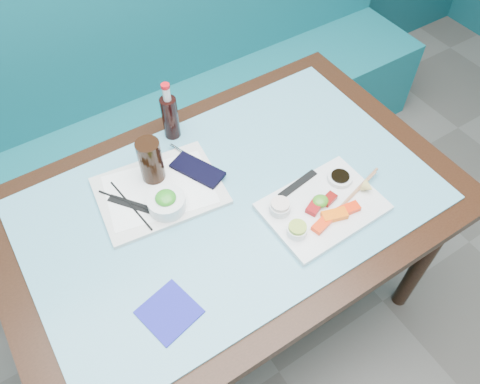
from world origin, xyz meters
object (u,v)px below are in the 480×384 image
sashimi_plate (323,207)px  dining_table (231,217)px  serving_tray (160,191)px  blue_napkin (169,312)px  cola_bottle_body (170,118)px  seaweed_bowl (167,203)px  booth_bench (136,127)px  cola_glass (151,161)px

sashimi_plate → dining_table: bearing=138.8°
serving_tray → blue_napkin: bearing=-106.4°
serving_tray → cola_bottle_body: bearing=59.9°
sashimi_plate → cola_bottle_body: (-0.23, 0.52, 0.07)m
seaweed_bowl → blue_napkin: 0.33m
serving_tray → cola_bottle_body: size_ratio=2.39×
serving_tray → cola_bottle_body: (0.15, 0.20, 0.07)m
booth_bench → cola_bottle_body: booth_bench is taller
booth_bench → serving_tray: size_ratio=8.09×
dining_table → cola_bottle_body: size_ratio=9.01×
serving_tray → seaweed_bowl: size_ratio=3.28×
blue_napkin → sashimi_plate: bearing=4.7°
blue_napkin → dining_table: bearing=34.3°
dining_table → serving_tray: (-0.17, 0.14, 0.10)m
sashimi_plate → serving_tray: 0.50m
cola_bottle_body → cola_glass: bearing=-134.1°
seaweed_bowl → blue_napkin: bearing=-116.9°
cola_bottle_body → blue_napkin: size_ratio=1.18×
booth_bench → cola_bottle_body: (-0.02, -0.50, 0.46)m
serving_tray → cola_bottle_body: cola_bottle_body is taller
dining_table → serving_tray: serving_tray is taller
cola_glass → blue_napkin: size_ratio=1.13×
dining_table → blue_napkin: (-0.33, -0.22, 0.09)m
booth_bench → seaweed_bowl: booth_bench is taller
cola_bottle_body → booth_bench: bearing=87.9°
seaweed_bowl → cola_bottle_body: 0.32m
booth_bench → dining_table: booth_bench is taller
dining_table → cola_bottle_body: 0.38m
dining_table → cola_bottle_body: (-0.02, 0.34, 0.17)m
dining_table → cola_glass: size_ratio=9.36×
dining_table → cola_bottle_body: bearing=93.0°
booth_bench → cola_bottle_body: bearing=-92.1°
seaweed_bowl → serving_tray: bearing=82.4°
seaweed_bowl → cola_glass: cola_glass is taller
cola_glass → blue_napkin: (-0.17, -0.42, -0.09)m
seaweed_bowl → cola_glass: (0.02, 0.13, 0.05)m
seaweed_bowl → cola_glass: bearing=81.3°
dining_table → blue_napkin: bearing=-145.7°
booth_bench → cola_glass: (-0.16, -0.64, 0.47)m
serving_tray → blue_napkin: (-0.16, -0.36, -0.00)m
sashimi_plate → serving_tray: (-0.38, 0.32, -0.00)m
booth_bench → cola_glass: booth_bench is taller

